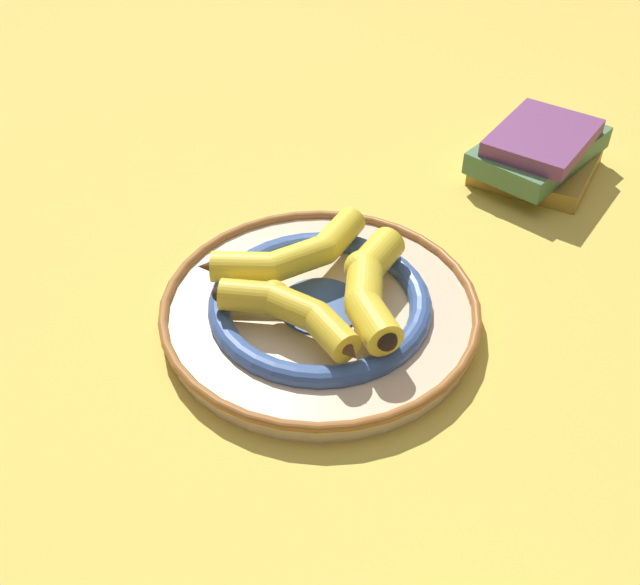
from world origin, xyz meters
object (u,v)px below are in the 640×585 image
banana_a (293,313)px  book_stack (539,152)px  decorative_bowl (320,308)px  banana_b (292,254)px  banana_c (372,284)px

banana_a → book_stack: bearing=-101.7°
banana_a → decorative_bowl: bearing=-88.3°
banana_a → banana_b: size_ratio=1.07×
banana_c → book_stack: (0.38, -0.11, -0.02)m
book_stack → banana_c: bearing=175.3°
banana_a → banana_b: 0.10m
decorative_bowl → banana_b: 0.07m
banana_c → banana_a: bearing=-58.1°
banana_b → banana_c: bearing=-61.5°
decorative_bowl → banana_b: (0.03, 0.05, 0.04)m
decorative_bowl → banana_a: banana_a is taller
decorative_bowl → banana_b: bearing=56.3°
book_stack → decorative_bowl: bearing=169.2°
decorative_bowl → banana_b: size_ratio=2.06×
banana_c → book_stack: banana_c is taller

